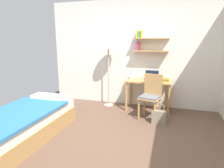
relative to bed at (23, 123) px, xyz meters
name	(u,v)px	position (x,y,z in m)	size (l,w,h in m)	color
ground_plane	(111,141)	(1.49, 0.27, -0.24)	(5.28, 5.28, 0.00)	brown
wall_back	(135,54)	(1.49, 2.29, 1.07)	(4.40, 0.27, 2.60)	silver
bed	(23,123)	(0.00, 0.00, 0.00)	(0.99, 1.94, 0.54)	#B2844C
desk	(148,86)	(1.88, 1.97, 0.35)	(1.04, 0.58, 0.72)	#B2844C
desk_chair	(151,95)	(1.99, 1.46, 0.28)	(0.50, 0.48, 0.94)	#B2844C
standing_lamp	(108,47)	(0.89, 1.98, 1.23)	(0.39, 0.39, 1.67)	#B2A893
laptop	(152,77)	(1.94, 2.04, 0.54)	(0.32, 0.22, 0.22)	black
water_bottle	(132,74)	(1.47, 2.01, 0.60)	(0.07, 0.07, 0.23)	silver
book_stack	(165,80)	(2.26, 1.98, 0.52)	(0.17, 0.22, 0.07)	orange
handbag	(159,117)	(2.19, 1.22, -0.09)	(0.28, 0.12, 0.42)	gray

